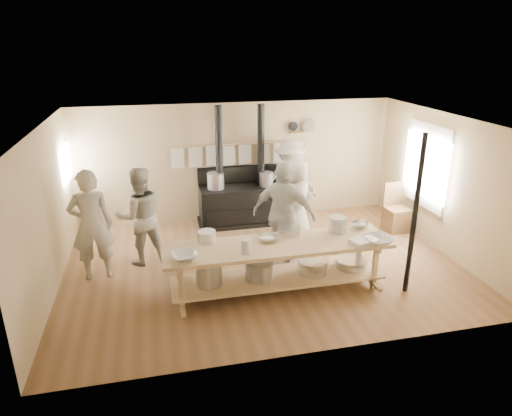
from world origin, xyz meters
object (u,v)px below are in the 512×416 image
Objects in this scene: cook_far_left at (91,225)px; cook_by_window at (289,182)px; cook_right at (284,215)px; chair at (396,217)px; cook_center at (296,200)px; roasting_pan at (364,242)px; cook_left at (140,216)px; stove at (241,201)px; prep_table at (277,263)px.

cook_far_left reaches higher than cook_by_window.
cook_right is 2.06m from cook_by_window.
chair is at bearing -20.23° from cook_by_window.
cook_far_left is 3.86m from cook_center.
chair reaches higher than roasting_pan.
stove is at bearing -157.04° from cook_left.
cook_left is 0.96× the size of cook_by_window.
cook_by_window is at bearing -77.93° from cook_right.
cook_center is 4.10× the size of roasting_pan.
cook_far_left is 4.29m from cook_by_window.
stove is at bearing 89.96° from prep_table.
chair is 2.94m from roasting_pan.
cook_left is at bearing -153.37° from cook_by_window.
cook_right reaches higher than cook_center.
cook_by_window is (0.15, 0.96, 0.08)m from cook_center.
cook_by_window is 4.51× the size of roasting_pan.
stove is at bearing 158.24° from chair.
cook_center is at bearing 100.27° from roasting_pan.
stove is 3.36m from chair.
cook_by_window reaches higher than cook_center.
cook_right is at bearing 68.22° from prep_table.
chair is 2.46× the size of roasting_pan.
cook_far_left is at bearing -147.31° from stove.
cook_center is at bearing -94.34° from cook_by_window.
prep_table is at bearing 165.84° from roasting_pan.
cook_far_left reaches higher than prep_table.
cook_left is at bearing -18.39° from cook_center.
roasting_pan is at bearing -68.69° from stove.
cook_center is at bearing 177.73° from chair.
cook_right reaches higher than prep_table.
prep_table is 2.65m from cook_left.
cook_left is at bearing 16.66° from cook_right.
cook_far_left is (-2.89, 1.16, 0.44)m from prep_table.
cook_by_window is (0.69, 1.94, -0.03)m from cook_right.
roasting_pan is at bearing -131.86° from chair.
cook_by_window is (1.06, 2.85, 0.41)m from prep_table.
chair is (2.25, -0.01, -0.55)m from cook_center.
cook_right is (3.25, -0.26, 0.00)m from cook_far_left.
prep_table is 1.07m from cook_right.
cook_left is (-2.10, 1.57, 0.38)m from prep_table.
chair is at bearing 50.05° from roasting_pan.
prep_table is at bearing 99.93° from cook_right.
cook_right reaches higher than cook_far_left.
cook_far_left is 6.12m from chair.
roasting_pan is (1.31, -0.33, 0.38)m from prep_table.
cook_far_left is 4.67× the size of roasting_pan.
cook_far_left is 1.07× the size of cook_left.
cook_left reaches higher than chair.
chair reaches higher than prep_table.
roasting_pan is (0.95, -1.24, -0.07)m from cook_right.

